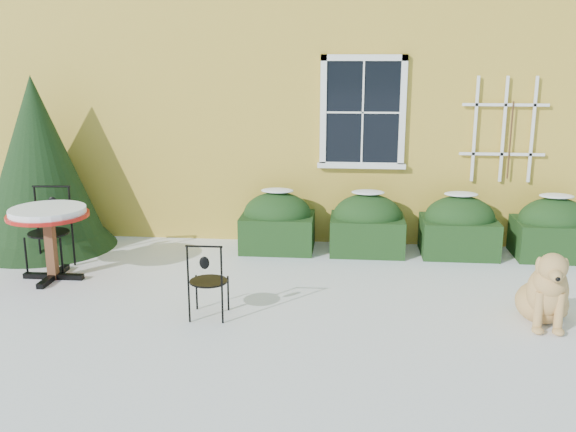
# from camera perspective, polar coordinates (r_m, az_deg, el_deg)

# --- Properties ---
(ground) EXTENTS (80.00, 80.00, 0.00)m
(ground) POSITION_cam_1_polar(r_m,az_deg,el_deg) (7.05, -0.77, -9.10)
(ground) COLOR white
(ground) RESTS_ON ground
(house) EXTENTS (12.40, 8.40, 6.40)m
(house) POSITION_cam_1_polar(r_m,az_deg,el_deg) (13.47, 2.50, 15.96)
(house) COLOR gold
(house) RESTS_ON ground
(hedge_row) EXTENTS (4.95, 0.80, 0.91)m
(hedge_row) POSITION_cam_1_polar(r_m,az_deg,el_deg) (9.35, 11.03, -0.88)
(hedge_row) COLOR black
(hedge_row) RESTS_ON ground
(evergreen_shrub) EXTENTS (2.08, 2.08, 2.51)m
(evergreen_shrub) POSITION_cam_1_polar(r_m,az_deg,el_deg) (10.02, -21.20, 2.99)
(evergreen_shrub) COLOR black
(evergreen_shrub) RESTS_ON ground
(bistro_table) EXTENTS (1.01, 1.01, 0.93)m
(bistro_table) POSITION_cam_1_polar(r_m,az_deg,el_deg) (8.56, -20.53, -0.34)
(bistro_table) COLOR black
(bistro_table) RESTS_ON ground
(patio_chair_near) EXTENTS (0.41, 0.41, 0.86)m
(patio_chair_near) POSITION_cam_1_polar(r_m,az_deg,el_deg) (6.98, -7.14, -5.67)
(patio_chair_near) COLOR black
(patio_chair_near) RESTS_ON ground
(patio_chair_far) EXTENTS (0.54, 0.53, 1.11)m
(patio_chair_far) POSITION_cam_1_polar(r_m,az_deg,el_deg) (9.00, -20.41, -1.12)
(patio_chair_far) COLOR black
(patio_chair_far) RESTS_ON ground
(dog) EXTENTS (0.61, 0.96, 0.87)m
(dog) POSITION_cam_1_polar(r_m,az_deg,el_deg) (7.30, 21.93, -6.42)
(dog) COLOR tan
(dog) RESTS_ON ground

